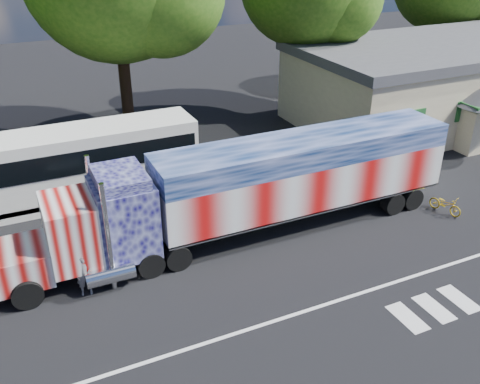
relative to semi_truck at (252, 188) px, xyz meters
name	(u,v)px	position (x,y,z in m)	size (l,w,h in m)	color
ground	(272,265)	(-0.30, -2.47, -2.27)	(100.00, 100.00, 0.00)	black
lane_markings	(364,309)	(1.41, -6.24, -2.26)	(30.00, 2.67, 0.01)	silver
semi_truck	(252,188)	(0.00, 0.00, 0.00)	(20.65, 3.26, 4.40)	black
coach_bus	(72,165)	(-6.37, 6.69, -0.43)	(12.15, 2.83, 3.53)	white
hall_building	(456,79)	(19.63, 8.39, 0.35)	(22.40, 12.80, 5.20)	beige
woman	(85,275)	(-7.34, -1.18, -1.43)	(0.61, 0.40, 1.68)	slate
bicycle	(445,204)	(9.13, -2.09, -1.84)	(0.57, 1.63, 0.86)	gold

